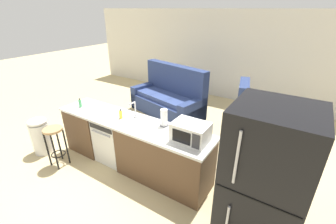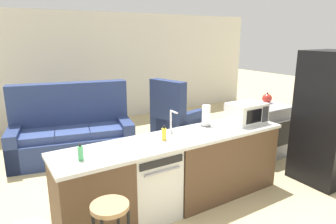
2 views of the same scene
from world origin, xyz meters
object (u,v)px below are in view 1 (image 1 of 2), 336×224
Objects in this scene: refrigerator at (260,194)px; armchair at (249,120)px; microwave at (191,132)px; soap_bottle at (121,114)px; dishwasher at (115,139)px; trash_bin at (40,135)px; dish_soap_bottle at (80,103)px; couch at (170,99)px; bar_stool at (55,139)px; kettle at (294,139)px; paper_towel_roll at (164,118)px; stove_range at (272,171)px.

refrigerator is 2.98m from armchair.
microwave is 1.33m from soap_bottle.
dishwasher is 1.14× the size of trash_bin.
couch is at bearing 77.91° from dish_soap_bottle.
armchair is (2.58, 2.97, -0.19)m from bar_stool.
microwave is 2.31m from dish_soap_bottle.
dishwasher is at bearing -166.22° from kettle.
kettle reaches higher than dishwasher.
trash_bin is 0.62× the size of armchair.
kettle is (1.24, 0.68, -0.05)m from microwave.
kettle is at bearing 28.83° from microwave.
refrigerator is 1.20m from microwave.
paper_towel_roll is 0.13× the size of couch.
refrigerator is 10.66× the size of dish_soap_bottle.
armchair is (0.31, 2.27, -0.69)m from microwave.
microwave is at bearing 12.36° from trash_bin.
trash_bin is (-2.89, -0.63, -0.66)m from microwave.
refrigerator reaches higher than bar_stool.
paper_towel_roll is at bearing 10.44° from dishwasher.
bar_stool is at bearing -136.61° from dishwasher.
couch is at bearing 69.58° from trash_bin.
trash_bin is at bearing -158.07° from soap_bottle.
couch is (-2.87, 2.85, -0.54)m from refrigerator.
couch reaches higher than paper_towel_roll.
dish_soap_bottle reaches higher than trash_bin.
microwave is 3.04m from trash_bin.
kettle is at bearing 15.54° from paper_towel_roll.
dishwasher is 2.32m from couch.
dishwasher is 1.50m from trash_bin.
microwave is at bearing -17.74° from paper_towel_roll.
dishwasher is 0.59m from soap_bottle.
armchair is at bearing 50.98° from dishwasher.
trash_bin is at bearing 174.13° from bar_stool.
bar_stool is at bearing -130.98° from armchair.
microwave is 2.43m from bar_stool.
dishwasher is at bearing 25.03° from trash_bin.
refrigerator reaches higher than stove_range.
microwave reaches higher than dishwasher.
couch reaches higher than kettle.
refrigerator reaches higher than couch.
kettle is at bearing 17.65° from trash_bin.
dishwasher is at bearing 4.30° from dish_soap_bottle.
refrigerator is 3.41m from dish_soap_bottle.
trash_bin is 0.34× the size of couch.
soap_bottle is 1.79m from trash_bin.
microwave is 3.00m from couch.
kettle is 0.28× the size of trash_bin.
paper_towel_roll is at bearing 27.18° from bar_stool.
refrigerator is 6.66× the size of paper_towel_roll.
soap_bottle is at bearing -1.09° from dishwasher.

